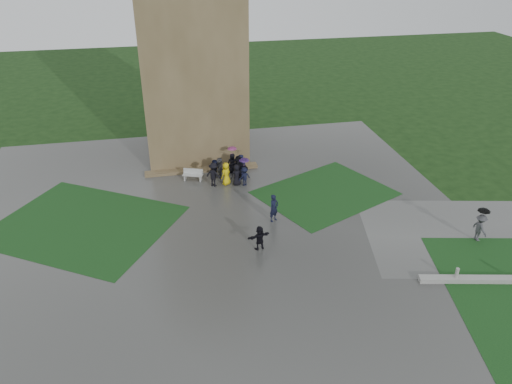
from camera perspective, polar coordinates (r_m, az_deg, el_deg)
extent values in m
plane|color=black|center=(31.14, -4.16, -5.91)|extent=(120.00, 120.00, 0.00)
cube|color=#363634|center=(32.80, -4.63, -3.97)|extent=(34.00, 34.00, 0.02)
cube|color=#123414|center=(34.83, -19.09, -3.51)|extent=(14.10, 13.46, 0.01)
cube|color=#123414|center=(37.05, 7.90, -0.12)|extent=(11.12, 10.15, 0.01)
cube|color=brown|center=(41.63, -7.51, 16.26)|extent=(8.00, 8.00, 18.00)
cube|color=brown|center=(40.27, -6.21, 2.57)|extent=(9.00, 0.80, 0.22)
cylinder|color=gray|center=(29.87, 21.93, -8.80)|extent=(0.20, 0.20, 0.90)
cube|color=#AEAEA9|center=(38.67, -7.25, 1.94)|extent=(1.61, 0.96, 0.06)
cube|color=#AEAEA9|center=(38.94, -8.11, 1.68)|extent=(0.22, 0.42, 0.43)
cube|color=#AEAEA9|center=(38.63, -6.34, 1.57)|extent=(0.22, 0.42, 0.43)
cube|color=#AEAEA9|center=(38.77, -7.18, 2.40)|extent=(1.47, 0.57, 0.41)
imported|color=black|center=(38.51, -2.05, 2.84)|extent=(1.82, 1.42, 1.88)
imported|color=black|center=(38.85, -1.73, 3.03)|extent=(1.07, 0.95, 1.82)
imported|color=black|center=(39.46, -2.71, 3.29)|extent=(0.95, 0.81, 1.64)
imported|color=#414146|center=(38.89, -4.18, 2.83)|extent=(0.65, 1.53, 1.62)
imported|color=black|center=(38.84, -4.73, 2.69)|extent=(1.13, 1.46, 1.50)
imported|color=black|center=(37.49, -4.88, 2.01)|extent=(1.35, 1.21, 1.87)
imported|color=#DCBD0C|center=(37.65, -3.44, 2.10)|extent=(1.04, 1.00, 1.77)
imported|color=black|center=(37.55, -2.22, 1.96)|extent=(0.88, 0.66, 1.66)
imported|color=black|center=(37.50, -1.33, 1.79)|extent=(1.07, 0.82, 1.48)
imported|color=#BF4E9E|center=(39.00, -2.75, 4.80)|extent=(0.72, 0.72, 0.63)
imported|color=#5A3189|center=(36.99, -1.35, 3.45)|extent=(0.75, 0.75, 0.66)
imported|color=black|center=(38.08, -2.07, 4.25)|extent=(0.84, 0.84, 0.77)
imported|color=black|center=(32.88, 2.06, -1.84)|extent=(0.84, 0.77, 1.92)
imported|color=black|center=(30.15, 0.41, -5.25)|extent=(1.54, 0.89, 1.56)
imported|color=#414146|center=(33.84, 24.22, -3.74)|extent=(0.70, 1.21, 1.81)
imported|color=black|center=(33.33, 24.57, -2.18)|extent=(0.74, 0.74, 0.65)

